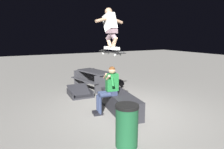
# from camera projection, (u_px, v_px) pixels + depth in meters

# --- Properties ---
(ground_plane) EXTENTS (40.00, 40.00, 0.00)m
(ground_plane) POSITION_uv_depth(u_px,v_px,m) (125.00, 112.00, 5.88)
(ground_plane) COLOR gray
(ledge_box_main) EXTENTS (1.96, 0.87, 0.55)m
(ledge_box_main) POSITION_uv_depth(u_px,v_px,m) (120.00, 103.00, 5.86)
(ledge_box_main) COLOR #28282D
(ledge_box_main) RESTS_ON ground
(person_sitting_on_ledge) EXTENTS (0.60, 0.78, 1.38)m
(person_sitting_on_ledge) POSITION_uv_depth(u_px,v_px,m) (108.00, 87.00, 5.68)
(person_sitting_on_ledge) COLOR #2D3856
(person_sitting_on_ledge) RESTS_ON ground
(skateboard) EXTENTS (1.04, 0.33, 0.13)m
(skateboard) POSITION_uv_depth(u_px,v_px,m) (112.00, 52.00, 5.42)
(skateboard) COLOR black
(skater_airborne) EXTENTS (0.63, 0.89, 1.12)m
(skater_airborne) POSITION_uv_depth(u_px,v_px,m) (110.00, 27.00, 5.34)
(skater_airborne) COLOR white
(kicker_ramp) EXTENTS (1.09, 0.86, 0.45)m
(kicker_ramp) POSITION_uv_depth(u_px,v_px,m) (80.00, 94.00, 7.51)
(kicker_ramp) COLOR #28282D
(kicker_ramp) RESTS_ON ground
(picnic_table_back) EXTENTS (1.95, 1.68, 0.75)m
(picnic_table_back) POSITION_uv_depth(u_px,v_px,m) (95.00, 77.00, 8.55)
(picnic_table_back) COLOR #38383D
(picnic_table_back) RESTS_ON ground
(trash_bin) EXTENTS (0.48, 0.48, 0.89)m
(trash_bin) POSITION_uv_depth(u_px,v_px,m) (127.00, 125.00, 4.00)
(trash_bin) COLOR #19512D
(trash_bin) RESTS_ON ground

